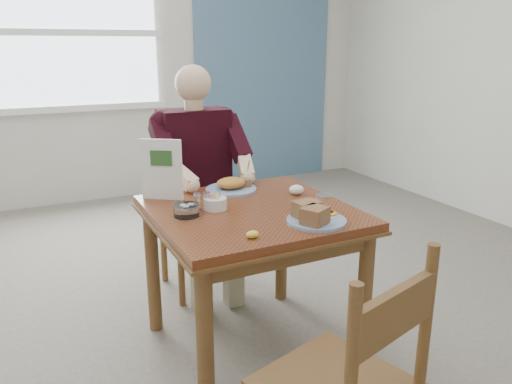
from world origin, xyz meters
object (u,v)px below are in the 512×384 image
far_plate (232,186)px  chair_far (196,214)px  near_plate (314,216)px  diner (199,165)px  table (251,230)px

far_plate → chair_far: bearing=94.7°
chair_far → far_plate: chair_far is taller
near_plate → diner: bearing=98.9°
table → diner: (0.00, 0.71, 0.17)m
near_plate → far_plate: size_ratio=1.07×
table → far_plate: size_ratio=2.97×
diner → far_plate: size_ratio=4.46×
chair_far → table: bearing=-90.0°
table → diner: bearing=90.0°
diner → near_plate: size_ratio=4.19×
chair_far → diner: (0.00, -0.09, 0.33)m
diner → near_plate: 1.02m
near_plate → chair_far: bearing=98.2°
table → chair_far: (0.00, 0.80, -0.16)m
chair_far → diner: diner is taller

